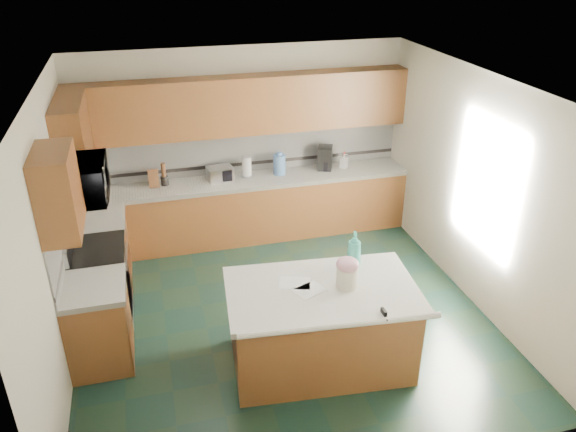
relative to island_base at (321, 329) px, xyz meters
name	(u,v)px	position (x,y,z in m)	size (l,w,h in m)	color
floor	(283,316)	(-0.17, 0.87, -0.43)	(4.60, 4.60, 0.00)	black
ceiling	(282,86)	(-0.17, 0.87, 2.27)	(4.60, 4.60, 0.00)	white
wall_back	(242,142)	(-0.17, 3.19, 0.92)	(4.60, 0.04, 2.70)	beige
wall_front	(364,354)	(-0.17, -1.45, 0.92)	(4.60, 0.04, 2.70)	beige
wall_left	(51,240)	(-2.49, 0.87, 0.92)	(0.04, 4.60, 2.70)	beige
wall_right	(477,190)	(2.15, 0.87, 0.92)	(0.04, 4.60, 2.70)	beige
back_base_cab	(249,210)	(-0.17, 2.87, 0.00)	(4.60, 0.60, 0.86)	#3B1B0B
back_countertop	(248,181)	(-0.17, 2.87, 0.46)	(4.60, 0.64, 0.06)	white
back_upper_cab	(243,105)	(-0.17, 3.00, 1.51)	(4.60, 0.33, 0.78)	#3B1B0B
back_backsplash	(243,151)	(-0.17, 3.15, 0.81)	(4.60, 0.02, 0.63)	silver
back_accent_band	(244,164)	(-0.17, 3.15, 0.61)	(4.60, 0.01, 0.05)	black
left_base_cab_rear	(104,252)	(-2.17, 2.16, 0.00)	(0.60, 0.82, 0.86)	#3B1B0B
left_counter_rear	(98,219)	(-2.17, 2.16, 0.46)	(0.64, 0.82, 0.06)	white
left_base_cab_front	(99,326)	(-2.17, 0.63, 0.00)	(0.60, 0.72, 0.86)	#3B1B0B
left_counter_front	(92,288)	(-2.17, 0.63, 0.46)	(0.64, 0.72, 0.06)	white
left_backsplash	(62,225)	(-2.46, 1.42, 0.81)	(0.02, 2.30, 0.63)	silver
left_accent_band	(66,240)	(-2.46, 1.42, 0.61)	(0.01, 2.30, 0.05)	black
left_upper_cab_rear	(72,134)	(-2.31, 2.29, 1.51)	(0.33, 1.09, 0.78)	#3B1B0B
left_upper_cab_front	(58,192)	(-2.31, 0.63, 1.51)	(0.33, 0.72, 0.78)	#3B1B0B
range_body	(101,286)	(-2.17, 1.37, 0.01)	(0.60, 0.76, 0.88)	#B7B7BC
range_oven_door	(128,285)	(-1.88, 1.37, -0.03)	(0.02, 0.68, 0.55)	black
range_cooktop	(95,250)	(-2.17, 1.37, 0.47)	(0.62, 0.78, 0.04)	black
range_handle	(127,256)	(-1.85, 1.37, 0.35)	(0.02, 0.02, 0.66)	#B7B7BC
range_backguard	(68,244)	(-2.43, 1.37, 0.59)	(0.06, 0.76, 0.18)	#B7B7BC
microwave	(83,181)	(-2.17, 1.37, 1.30)	(0.73, 0.50, 0.41)	#B7B7BC
island_base	(321,329)	(0.00, 0.00, 0.00)	(1.76, 1.01, 0.86)	#3B1B0B
island_top	(322,291)	(0.00, 0.00, 0.46)	(1.86, 1.11, 0.06)	white
island_bullnose	(341,325)	(0.00, -0.55, 0.46)	(0.06, 0.06, 1.86)	white
treat_jar	(347,277)	(0.24, -0.02, 0.60)	(0.20, 0.20, 0.21)	beige
treat_jar_lid	(348,265)	(0.24, -0.02, 0.74)	(0.22, 0.22, 0.14)	#D090A4
treat_jar_knob	(348,260)	(0.24, -0.02, 0.79)	(0.03, 0.03, 0.07)	tan
treat_jar_knob_end_l	(344,261)	(0.20, -0.02, 0.79)	(0.04, 0.04, 0.04)	tan
treat_jar_knob_end_r	(351,260)	(0.28, -0.02, 0.79)	(0.04, 0.04, 0.04)	tan
soap_bottle_island	(354,249)	(0.44, 0.31, 0.69)	(0.15, 0.15, 0.40)	teal
paper_sheet_a	(309,290)	(-0.13, 0.00, 0.49)	(0.29, 0.22, 0.00)	white
paper_sheet_b	(295,283)	(-0.23, 0.16, 0.49)	(0.30, 0.23, 0.00)	white
clamp_body	(384,313)	(0.41, -0.53, 0.50)	(0.03, 0.09, 0.08)	black
clamp_handle	(386,319)	(0.41, -0.59, 0.48)	(0.01, 0.01, 0.06)	black
knife_block	(154,178)	(-1.46, 2.92, 0.61)	(0.14, 0.11, 0.25)	#472814
utensil_crock	(164,181)	(-1.32, 2.95, 0.55)	(0.10, 0.10, 0.13)	black
utensil_bundle	(163,170)	(-1.32, 2.95, 0.71)	(0.06, 0.06, 0.19)	#472814
toaster_oven	(220,174)	(-0.55, 2.92, 0.59)	(0.34, 0.23, 0.20)	#B7B7BC
toaster_oven_door	(221,177)	(-0.55, 2.81, 0.59)	(0.30, 0.01, 0.16)	black
paper_towel	(247,167)	(-0.16, 2.97, 0.63)	(0.13, 0.13, 0.29)	white
paper_towel_base	(247,176)	(-0.16, 2.97, 0.50)	(0.19, 0.19, 0.01)	#B7B7BC
water_jug	(279,165)	(0.30, 2.93, 0.63)	(0.18, 0.18, 0.29)	#5F8ED1
water_jug_neck	(279,154)	(0.30, 2.93, 0.80)	(0.08, 0.08, 0.04)	#5F8ED1
coffee_maker	(325,158)	(0.99, 2.95, 0.66)	(0.21, 0.23, 0.35)	black
coffee_carafe	(326,166)	(0.99, 2.89, 0.56)	(0.14, 0.14, 0.14)	black
soap_bottle_back	(344,161)	(1.27, 2.92, 0.60)	(0.10, 0.10, 0.22)	white
soap_back_cap	(344,153)	(1.27, 2.92, 0.72)	(0.02, 0.02, 0.03)	red
window_light_proxy	(486,185)	(2.12, 0.67, 1.07)	(0.02, 1.40, 1.10)	white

